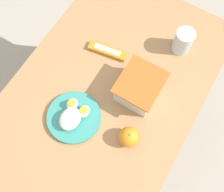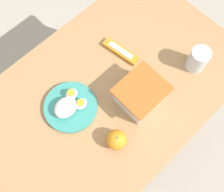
# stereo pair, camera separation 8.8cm
# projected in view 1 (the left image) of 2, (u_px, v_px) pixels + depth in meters

# --- Properties ---
(ground_plane) EXTENTS (10.00, 10.00, 0.00)m
(ground_plane) POSITION_uv_depth(u_px,v_px,m) (108.00, 134.00, 1.68)
(ground_plane) COLOR #B2A899
(table) EXTENTS (1.09, 0.68, 0.74)m
(table) POSITION_uv_depth(u_px,v_px,m) (106.00, 104.00, 1.12)
(table) COLOR #AD7F51
(table) RESTS_ON ground_plane
(food_container) EXTENTS (0.17, 0.15, 0.10)m
(food_container) POSITION_uv_depth(u_px,v_px,m) (139.00, 88.00, 0.95)
(food_container) COLOR white
(food_container) RESTS_ON table
(orange_fruit) EXTENTS (0.07, 0.07, 0.07)m
(orange_fruit) POSITION_uv_depth(u_px,v_px,m) (129.00, 137.00, 0.89)
(orange_fruit) COLOR orange
(orange_fruit) RESTS_ON table
(rice_plate) EXTENTS (0.20, 0.20, 0.06)m
(rice_plate) POSITION_uv_depth(u_px,v_px,m) (73.00, 117.00, 0.94)
(rice_plate) COLOR teal
(rice_plate) RESTS_ON table
(candy_bar) EXTENTS (0.06, 0.16, 0.02)m
(candy_bar) POSITION_uv_depth(u_px,v_px,m) (107.00, 51.00, 1.04)
(candy_bar) COLOR orange
(candy_bar) RESTS_ON table
(drinking_glass) EXTENTS (0.07, 0.07, 0.10)m
(drinking_glass) POSITION_uv_depth(u_px,v_px,m) (183.00, 41.00, 1.01)
(drinking_glass) COLOR silver
(drinking_glass) RESTS_ON table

